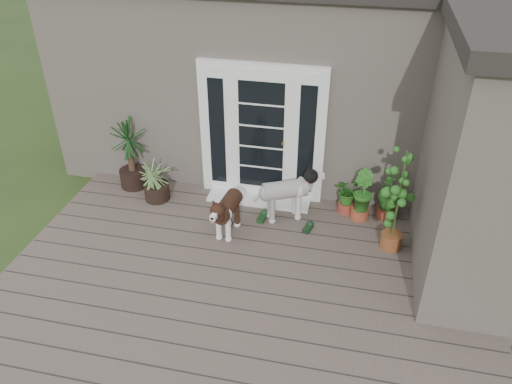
# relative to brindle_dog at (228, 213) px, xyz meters

# --- Properties ---
(deck) EXTENTS (6.20, 4.60, 0.12)m
(deck) POSITION_rel_brindle_dog_xyz_m (0.45, -1.10, -0.39)
(deck) COLOR #6B5B4C
(deck) RESTS_ON ground
(house_main) EXTENTS (7.40, 4.00, 3.10)m
(house_main) POSITION_rel_brindle_dog_xyz_m (0.45, 3.15, 1.10)
(house_main) COLOR #665E54
(house_main) RESTS_ON ground
(house_wing) EXTENTS (1.60, 2.40, 3.10)m
(house_wing) POSITION_rel_brindle_dog_xyz_m (3.35, 0.00, 1.10)
(house_wing) COLOR #665E54
(house_wing) RESTS_ON ground
(door_unit) EXTENTS (1.90, 0.14, 2.15)m
(door_unit) POSITION_rel_brindle_dog_xyz_m (0.25, 1.10, 0.74)
(door_unit) COLOR white
(door_unit) RESTS_ON deck
(door_step) EXTENTS (1.60, 0.40, 0.05)m
(door_step) POSITION_rel_brindle_dog_xyz_m (0.25, 0.90, -0.31)
(door_step) COLOR white
(door_step) RESTS_ON deck
(brindle_dog) EXTENTS (0.42, 0.82, 0.66)m
(brindle_dog) POSITION_rel_brindle_dog_xyz_m (0.00, 0.00, 0.00)
(brindle_dog) COLOR #3C2216
(brindle_dog) RESTS_ON deck
(white_dog) EXTENTS (0.94, 0.71, 0.72)m
(white_dog) POSITION_rel_brindle_dog_xyz_m (0.72, 0.53, 0.03)
(white_dog) COLOR silver
(white_dog) RESTS_ON deck
(spider_plant) EXTENTS (0.79, 0.79, 0.70)m
(spider_plant) POSITION_rel_brindle_dog_xyz_m (-1.32, 0.61, 0.02)
(spider_plant) COLOR #95A968
(spider_plant) RESTS_ON deck
(yucca) EXTENTS (0.94, 0.94, 1.18)m
(yucca) POSITION_rel_brindle_dog_xyz_m (-1.85, 0.90, 0.26)
(yucca) COLOR black
(yucca) RESTS_ON deck
(herb_a) EXTENTS (0.52, 0.52, 0.49)m
(herb_a) POSITION_rel_brindle_dog_xyz_m (1.60, 0.90, -0.09)
(herb_a) COLOR #275C1A
(herb_a) RESTS_ON deck
(herb_b) EXTENTS (0.50, 0.50, 0.56)m
(herb_b) POSITION_rel_brindle_dog_xyz_m (1.81, 0.78, -0.05)
(herb_b) COLOR #1E5C1A
(herb_b) RESTS_ON deck
(herb_c) EXTENTS (0.52, 0.52, 0.60)m
(herb_c) POSITION_rel_brindle_dog_xyz_m (2.21, 0.89, -0.03)
(herb_c) COLOR #2A611B
(herb_c) RESTS_ON deck
(sapling) EXTENTS (0.49, 0.49, 1.55)m
(sapling) POSITION_rel_brindle_dog_xyz_m (2.27, 0.17, 0.44)
(sapling) COLOR #1A5618
(sapling) RESTS_ON deck
(clog_left) EXTENTS (0.18, 0.31, 0.09)m
(clog_left) POSITION_rel_brindle_dog_xyz_m (0.41, 0.43, -0.29)
(clog_left) COLOR #163817
(clog_left) RESTS_ON deck
(clog_right) EXTENTS (0.19, 0.29, 0.08)m
(clog_right) POSITION_rel_brindle_dog_xyz_m (1.11, 0.31, -0.29)
(clog_right) COLOR black
(clog_right) RESTS_ON deck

